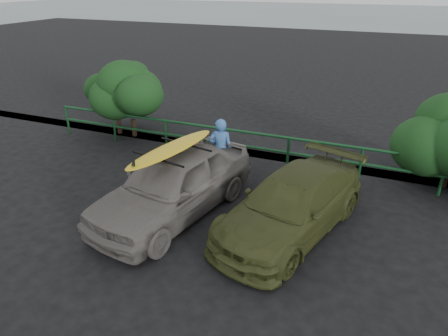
# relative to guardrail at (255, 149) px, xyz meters

# --- Properties ---
(ground) EXTENTS (80.00, 80.00, 0.00)m
(ground) POSITION_rel_guardrail_xyz_m (0.00, -5.00, -0.52)
(ground) COLOR black
(ocean) EXTENTS (200.00, 200.00, 0.00)m
(ocean) POSITION_rel_guardrail_xyz_m (0.00, 55.00, -0.52)
(ocean) COLOR slate
(ocean) RESTS_ON ground
(guardrail) EXTENTS (14.00, 0.08, 1.04)m
(guardrail) POSITION_rel_guardrail_xyz_m (0.00, 0.00, 0.00)
(guardrail) COLOR #12421F
(guardrail) RESTS_ON ground
(shrub_left) EXTENTS (3.20, 2.40, 2.40)m
(shrub_left) POSITION_rel_guardrail_xyz_m (-4.80, 0.40, 0.68)
(shrub_left) COLOR #184018
(shrub_left) RESTS_ON ground
(shrub_right) EXTENTS (3.20, 2.40, 2.09)m
(shrub_right) POSITION_rel_guardrail_xyz_m (5.00, 0.50, 0.52)
(shrub_right) COLOR #184018
(shrub_right) RESTS_ON ground
(sedan) EXTENTS (2.74, 4.87, 1.56)m
(sedan) POSITION_rel_guardrail_xyz_m (-0.92, -3.27, 0.26)
(sedan) COLOR slate
(sedan) RESTS_ON ground
(olive_vehicle) EXTENTS (3.02, 4.79, 1.29)m
(olive_vehicle) POSITION_rel_guardrail_xyz_m (1.80, -2.96, 0.13)
(olive_vehicle) COLOR #3F451E
(olive_vehicle) RESTS_ON ground
(man) EXTENTS (0.72, 0.56, 1.77)m
(man) POSITION_rel_guardrail_xyz_m (-0.57, -1.26, 0.36)
(man) COLOR #3D6FB9
(man) RESTS_ON ground
(roof_rack) EXTENTS (1.65, 1.31, 0.05)m
(roof_rack) POSITION_rel_guardrail_xyz_m (-0.92, -3.27, 1.07)
(roof_rack) COLOR black
(roof_rack) RESTS_ON sedan
(surfboard) EXTENTS (1.13, 2.85, 0.08)m
(surfboard) POSITION_rel_guardrail_xyz_m (-0.92, -3.27, 1.13)
(surfboard) COLOR gold
(surfboard) RESTS_ON roof_rack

